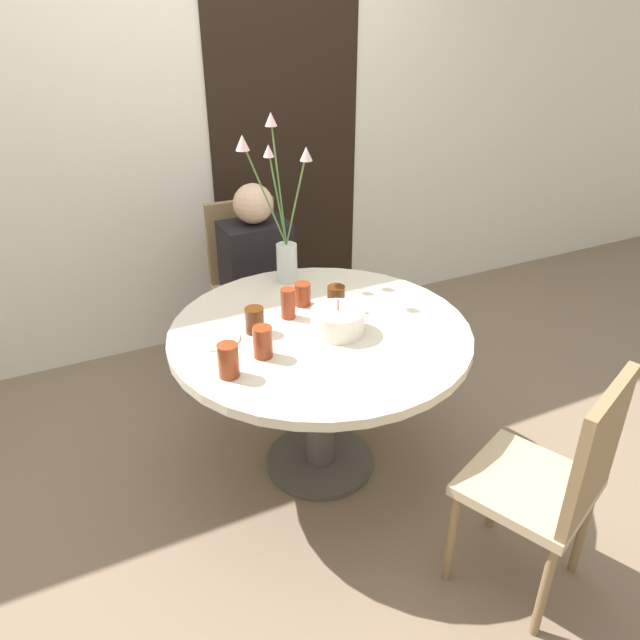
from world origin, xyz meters
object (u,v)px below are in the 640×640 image
chair_left_flank (249,276)px  drink_glass_1 (228,360)px  drink_glass_5 (302,294)px  birthday_cake (338,321)px  person_boy (258,289)px  chair_right_flank (555,478)px  drink_glass_2 (263,342)px  flower_vase (282,230)px  drink_glass_4 (336,298)px  drink_glass_0 (288,303)px  drink_glass_3 (255,320)px  side_plate (216,339)px

chair_left_flank → drink_glass_1: bearing=-109.7°
drink_glass_5 → birthday_cake: bearing=-84.5°
person_boy → chair_right_flank: bearing=-78.7°
drink_glass_2 → drink_glass_5: size_ratio=1.22×
birthday_cake → drink_glass_1: bearing=-167.2°
flower_vase → person_boy: bearing=89.8°
flower_vase → drink_glass_1: flower_vase is taller
drink_glass_2 → birthday_cake: bearing=7.0°
birthday_cake → flower_vase: size_ratio=0.29×
chair_left_flank → drink_glass_2: (-0.34, -1.11, 0.25)m
chair_right_flank → drink_glass_4: (-0.27, 1.05, 0.24)m
drink_glass_4 → drink_glass_1: bearing=-153.3°
flower_vase → drink_glass_0: bearing=-110.0°
flower_vase → person_boy: size_ratio=0.69×
birthday_cake → person_boy: 0.94m
chair_left_flank → drink_glass_3: chair_left_flank is taller
drink_glass_0 → drink_glass_1: bearing=-139.4°
flower_vase → drink_glass_1: (-0.49, -0.64, -0.19)m
drink_glass_3 → drink_glass_4: (0.38, 0.03, 0.00)m
chair_right_flank → person_boy: person_boy is taller
birthday_cake → side_plate: size_ratio=1.15×
drink_glass_1 → drink_glass_3: bearing=52.7°
chair_right_flank → flower_vase: bearing=-99.2°
chair_right_flank → drink_glass_3: (-0.65, 1.02, 0.24)m
side_plate → drink_glass_2: (0.12, -0.20, 0.06)m
chair_left_flank → birthday_cake: 1.09m
drink_glass_5 → drink_glass_1: bearing=-140.0°
drink_glass_5 → person_boy: size_ratio=0.09×
drink_glass_1 → drink_glass_3: 0.32m
birthday_cake → chair_right_flank: bearing=-68.3°
flower_vase → drink_glass_1: bearing=-127.0°
side_plate → drink_glass_5: bearing=16.2°
chair_left_flank → drink_glass_3: size_ratio=8.60×
birthday_cake → drink_glass_4: bearing=64.8°
drink_glass_0 → drink_glass_4: (0.21, -0.02, -0.01)m
chair_right_flank → drink_glass_0: 1.20m
birthday_cake → drink_glass_5: birthday_cake is taller
chair_left_flank → flower_vase: bearing=-87.9°
drink_glass_4 → flower_vase: bearing=104.4°
birthday_cake → drink_glass_3: bearing=154.2°
chair_right_flank → side_plate: bearing=-75.3°
chair_right_flank → drink_glass_4: size_ratio=8.58×
chair_right_flank → side_plate: (-0.81, 1.03, 0.19)m
drink_glass_5 → person_boy: person_boy is taller
drink_glass_4 → chair_right_flank: bearing=-75.9°
drink_glass_0 → drink_glass_3: (-0.17, -0.06, -0.01)m
flower_vase → drink_glass_4: flower_vase is taller
chair_right_flank → side_plate: 1.32m
chair_right_flank → drink_glass_5: 1.24m
chair_left_flank → side_plate: bearing=-113.7°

